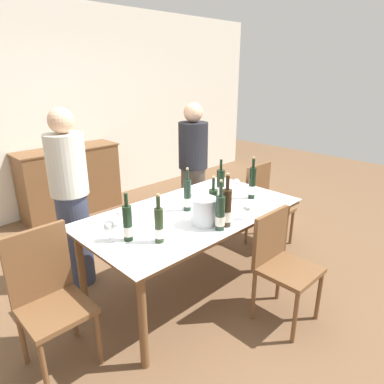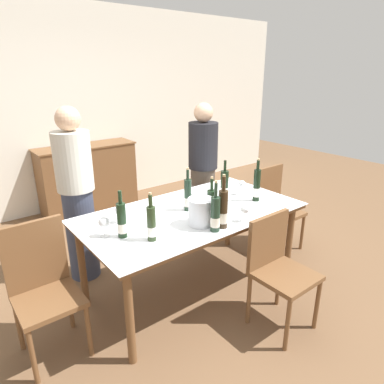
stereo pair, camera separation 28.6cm
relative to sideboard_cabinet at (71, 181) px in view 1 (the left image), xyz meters
name	(u,v)px [view 1 (the left image)]	position (x,y,z in m)	size (l,w,h in m)	color
ground_plane	(192,288)	(-0.05, -2.48, -0.47)	(12.00, 12.00, 0.00)	brown
back_wall	(49,111)	(-0.05, 0.29, 0.93)	(8.00, 0.10, 2.80)	silver
sideboard_cabinet	(71,181)	(0.00, 0.00, 0.00)	(1.37, 0.46, 0.94)	brown
dining_table	(192,219)	(-0.05, -2.48, 0.24)	(1.91, 1.03, 0.78)	brown
ice_bucket	(204,211)	(-0.16, -2.72, 0.42)	(0.20, 0.20, 0.22)	silver
wine_bottle_0	(187,196)	(-0.06, -2.43, 0.44)	(0.06, 0.06, 0.38)	#1E3323
wine_bottle_1	(220,214)	(-0.14, -2.87, 0.44)	(0.07, 0.07, 0.40)	#1E3323
wine_bottle_2	(252,184)	(0.58, -2.64, 0.45)	(0.06, 0.06, 0.40)	black
wine_bottle_3	(159,226)	(-0.60, -2.71, 0.43)	(0.07, 0.07, 0.36)	#28381E
wine_bottle_4	(213,204)	(-0.01, -2.68, 0.42)	(0.07, 0.07, 0.36)	black
wine_bottle_5	(220,185)	(0.38, -2.42, 0.44)	(0.08, 0.08, 0.38)	black
wine_bottle_6	(227,209)	(-0.06, -2.87, 0.45)	(0.08, 0.08, 0.43)	#332314
wine_bottle_7	(128,224)	(-0.74, -2.53, 0.43)	(0.07, 0.07, 0.36)	black
wine_glass_0	(109,227)	(-0.84, -2.44, 0.41)	(0.08, 0.08, 0.15)	white
wine_glass_1	(246,208)	(0.16, -2.89, 0.40)	(0.07, 0.07, 0.14)	white
wine_glass_2	(194,197)	(0.03, -2.42, 0.41)	(0.07, 0.07, 0.14)	white
wine_glass_3	(236,183)	(0.59, -2.44, 0.41)	(0.07, 0.07, 0.15)	white
wine_glass_4	(121,214)	(-0.64, -2.29, 0.41)	(0.07, 0.07, 0.14)	white
chair_right_end	(264,200)	(1.20, -2.39, 0.05)	(0.42, 0.42, 0.92)	brown
chair_left_end	(48,291)	(-1.30, -2.38, 0.07)	(0.42, 0.42, 0.96)	brown
chair_near_front	(281,259)	(0.20, -3.22, 0.05)	(0.42, 0.42, 0.89)	brown
person_host	(71,201)	(-0.74, -1.64, 0.36)	(0.33, 0.33, 1.65)	#383F56
person_guest_left	(193,174)	(0.70, -1.72, 0.33)	(0.33, 0.33, 1.60)	#51473D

